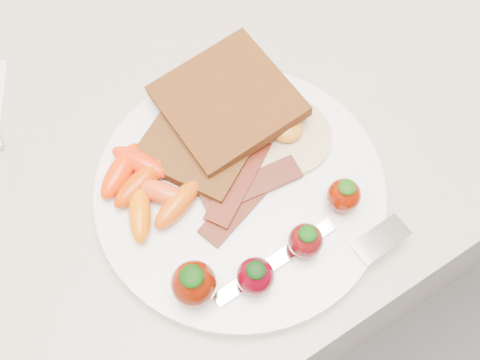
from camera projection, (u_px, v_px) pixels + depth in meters
counter at (199, 236)px, 0.97m from camera, size 2.00×0.60×0.90m
plate at (240, 189)px, 0.50m from camera, size 0.27×0.27×0.02m
toast_lower at (201, 141)px, 0.51m from camera, size 0.13×0.13×0.01m
toast_upper at (227, 101)px, 0.51m from camera, size 0.12×0.12×0.03m
fried_egg at (286, 134)px, 0.51m from camera, size 0.12×0.12×0.02m
bacon_strips at (244, 189)px, 0.49m from camera, size 0.11×0.08×0.01m
baby_carrots at (145, 187)px, 0.48m from camera, size 0.09×0.11×0.02m
strawberries at (261, 255)px, 0.44m from camera, size 0.19×0.06×0.05m
fork at (324, 251)px, 0.46m from camera, size 0.18×0.05×0.00m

